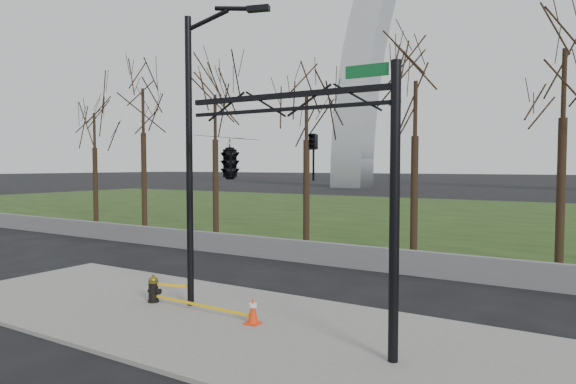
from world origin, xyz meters
The scene contains 10 objects.
ground centered at (0.00, 0.00, 0.00)m, with size 500.00×500.00×0.00m, color black.
sidewalk centered at (0.00, 0.00, 0.05)m, with size 18.00×6.00×0.10m, color slate.
grass_strip centered at (0.00, 30.00, 0.03)m, with size 120.00×40.00×0.06m, color #1D3413.
guardrail centered at (0.00, 8.00, 0.45)m, with size 60.00×0.30×0.90m, color #59595B.
tree_row centered at (1.35, 12.00, 4.70)m, with size 48.70×4.00×9.40m.
fire_hydrant centered at (-2.60, 0.26, 0.46)m, with size 0.48×0.32×0.79m.
traffic_cone centered at (0.94, 0.14, 0.43)m, with size 0.34×0.34×0.66m.
street_light centered at (-1.28, 0.66, 4.69)m, with size 2.33×0.86×8.21m.
traffic_signal_mast centered at (1.43, -0.37, 4.15)m, with size 5.10×2.49×6.00m.
caution_tape centered at (-1.14, 0.26, 0.37)m, with size 3.56×0.46×0.41m.
Camera 1 is at (7.93, -9.62, 3.96)m, focal length 31.00 mm.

